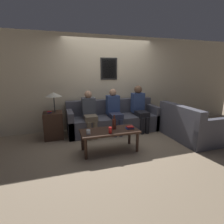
{
  "coord_description": "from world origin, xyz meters",
  "views": [
    {
      "loc": [
        -1.46,
        -3.96,
        1.66
      ],
      "look_at": [
        -0.23,
        -0.13,
        0.7
      ],
      "focal_mm": 28.0,
      "sensor_mm": 36.0,
      "label": 1
    }
  ],
  "objects": [
    {
      "name": "wall_back",
      "position": [
        0.0,
        0.93,
        1.3
      ],
      "size": [
        9.0,
        0.08,
        2.6
      ],
      "color": "beige",
      "rests_on": "ground_plane"
    },
    {
      "name": "book_stack",
      "position": [
        -0.03,
        -0.72,
        0.48
      ],
      "size": [
        0.17,
        0.12,
        0.05
      ],
      "color": "navy",
      "rests_on": "coffee_table"
    },
    {
      "name": "wine_bottle",
      "position": [
        -0.35,
        -0.64,
        0.57
      ],
      "size": [
        0.08,
        0.08,
        0.3
      ],
      "color": "#562319",
      "rests_on": "coffee_table"
    },
    {
      "name": "person_right",
      "position": [
        0.73,
        0.35,
        0.68
      ],
      "size": [
        0.34,
        0.64,
        1.24
      ],
      "color": "black",
      "rests_on": "ground_plane"
    },
    {
      "name": "couch_side",
      "position": [
        1.56,
        -0.63,
        0.31
      ],
      "size": [
        0.82,
        1.43,
        0.85
      ],
      "rotation": [
        0.0,
        0.0,
        1.57
      ],
      "color": "#4C4C56",
      "rests_on": "ground_plane"
    },
    {
      "name": "person_middle",
      "position": [
        -0.02,
        0.34,
        0.64
      ],
      "size": [
        0.34,
        0.6,
        1.18
      ],
      "color": "#2D334C",
      "rests_on": "ground_plane"
    },
    {
      "name": "person_left",
      "position": [
        -0.69,
        0.33,
        0.63
      ],
      "size": [
        0.34,
        0.59,
        1.15
      ],
      "color": "#756651",
      "rests_on": "ground_plane"
    },
    {
      "name": "couch_main",
      "position": [
        0.0,
        0.49,
        0.3
      ],
      "size": [
        2.5,
        0.82,
        0.85
      ],
      "color": "#4C4C56",
      "rests_on": "ground_plane"
    },
    {
      "name": "side_table_with_lamp",
      "position": [
        -1.58,
        0.41,
        0.41
      ],
      "size": [
        0.47,
        0.45,
        1.15
      ],
      "color": "#382319",
      "rests_on": "ground_plane"
    },
    {
      "name": "soda_can",
      "position": [
        -0.5,
        -0.86,
        0.52
      ],
      "size": [
        0.07,
        0.07,
        0.12
      ],
      "color": "red",
      "rests_on": "coffee_table"
    },
    {
      "name": "coffee_table",
      "position": [
        -0.47,
        -0.7,
        0.39
      ],
      "size": [
        1.19,
        0.54,
        0.46
      ],
      "color": "#382319",
      "rests_on": "ground_plane"
    },
    {
      "name": "ground_plane",
      "position": [
        0.0,
        0.0,
        0.0
      ],
      "size": [
        16.0,
        16.0,
        0.0
      ],
      "primitive_type": "plane",
      "color": "gray"
    },
    {
      "name": "drinking_glass",
      "position": [
        -0.92,
        -0.79,
        0.5
      ],
      "size": [
        0.08,
        0.08,
        0.09
      ],
      "color": "silver",
      "rests_on": "coffee_table"
    }
  ]
}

